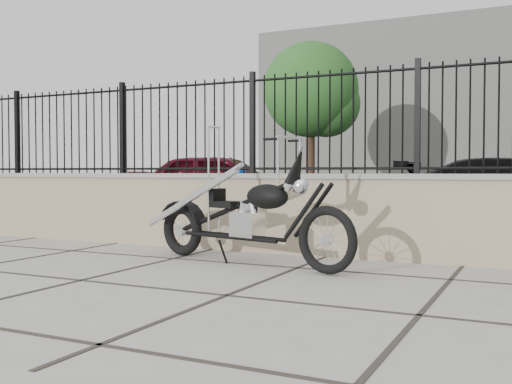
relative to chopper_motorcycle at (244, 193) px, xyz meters
name	(u,v)px	position (x,y,z in m)	size (l,w,h in m)	color
ground_plane	(226,296)	(0.62, -1.52, -0.76)	(90.00, 90.00, 0.00)	#99968E
parking_lot	(451,208)	(0.62, 10.98, -0.76)	(30.00, 30.00, 0.00)	black
retaining_wall	(329,215)	(0.62, 0.98, -0.28)	(14.00, 0.36, 0.96)	gray
iron_fence	(330,122)	(0.62, 0.98, 0.80)	(14.00, 0.08, 1.20)	black
background_building	(494,108)	(0.62, 24.98, 3.24)	(22.00, 6.00, 8.00)	beige
chopper_motorcycle	(244,193)	(0.00, 0.00, 0.00)	(2.52, 0.44, 1.51)	black
car_red	(222,184)	(-3.52, 5.82, -0.06)	(1.65, 4.11, 1.40)	#4C0A17
bollard_a	(242,198)	(-1.72, 3.29, -0.23)	(0.13, 0.13, 1.06)	#0A17A3
bollard_b	(494,209)	(2.25, 3.19, -0.29)	(0.11, 0.11, 0.93)	#0B2CAB
tree_left	(311,85)	(-4.97, 15.16, 3.39)	(3.51, 3.51, 5.93)	#382619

